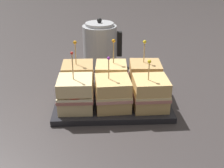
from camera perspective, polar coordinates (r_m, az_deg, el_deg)
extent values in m
plane|color=#383333|center=(0.91, 0.00, -3.93)|extent=(6.00, 6.00, 0.00)
cube|color=#232328|center=(0.91, 0.00, -3.66)|extent=(0.36, 0.26, 0.01)
cube|color=#232328|center=(0.91, 0.00, -3.16)|extent=(0.36, 0.26, 0.01)
cube|color=beige|center=(0.85, -7.29, -3.76)|extent=(0.10, 0.10, 0.04)
cube|color=#B26B60|center=(0.84, -7.38, -2.34)|extent=(0.11, 0.11, 0.01)
cube|color=beige|center=(0.83, -7.41, -1.83)|extent=(0.10, 0.10, 0.01)
cylinder|color=red|center=(0.82, -7.52, -2.02)|extent=(0.06, 0.06, 0.00)
cube|color=beige|center=(0.82, -7.51, -0.16)|extent=(0.10, 0.10, 0.04)
cylinder|color=tan|center=(0.80, -7.99, 3.28)|extent=(0.00, 0.01, 0.09)
sphere|color=red|center=(0.78, -8.18, 6.23)|extent=(0.01, 0.01, 0.01)
cube|color=tan|center=(0.85, -0.02, -3.59)|extent=(0.11, 0.11, 0.04)
cube|color=tan|center=(0.84, -0.02, -2.16)|extent=(0.11, 0.11, 0.01)
cube|color=beige|center=(0.83, -0.02, -1.65)|extent=(0.11, 0.11, 0.01)
cube|color=#E0B771|center=(0.82, -0.02, -0.22)|extent=(0.11, 0.11, 0.04)
cylinder|color=tan|center=(0.81, -0.67, 2.85)|extent=(0.00, 0.01, 0.07)
sphere|color=purple|center=(0.79, -0.68, 5.25)|extent=(0.01, 0.01, 0.01)
cube|color=tan|center=(0.86, 7.68, -3.48)|extent=(0.10, 0.10, 0.04)
cube|color=tan|center=(0.85, 7.77, -2.07)|extent=(0.11, 0.11, 0.01)
cube|color=beige|center=(0.84, 7.81, -1.56)|extent=(0.11, 0.11, 0.01)
cube|color=#E0B771|center=(0.83, 7.90, -0.15)|extent=(0.10, 0.10, 0.04)
cylinder|color=tan|center=(0.81, 7.48, 2.39)|extent=(0.00, 0.00, 0.07)
sphere|color=yellow|center=(0.79, 7.61, 4.54)|extent=(0.01, 0.01, 0.01)
cube|color=tan|center=(0.95, -6.79, -0.37)|extent=(0.10, 0.10, 0.04)
cube|color=tan|center=(0.94, -6.87, 0.93)|extent=(0.11, 0.11, 0.01)
cube|color=beige|center=(0.94, -6.89, 1.40)|extent=(0.10, 0.10, 0.01)
cylinder|color=red|center=(0.92, -6.98, 1.29)|extent=(0.06, 0.06, 0.00)
cube|color=tan|center=(0.93, -6.98, 2.92)|extent=(0.10, 0.10, 0.04)
cylinder|color=tan|center=(0.91, -7.40, 5.92)|extent=(0.00, 0.01, 0.08)
sphere|color=orange|center=(0.90, -7.55, 8.37)|extent=(0.01, 0.01, 0.01)
cube|color=tan|center=(0.95, -0.09, -0.32)|extent=(0.10, 0.10, 0.04)
cube|color=tan|center=(0.94, -0.09, 0.99)|extent=(0.11, 0.11, 0.01)
cube|color=beige|center=(0.93, -0.09, 1.47)|extent=(0.11, 0.11, 0.01)
cylinder|color=red|center=(0.91, -0.04, 1.36)|extent=(0.06, 0.06, 0.00)
cube|color=#E0B771|center=(0.92, -0.09, 3.00)|extent=(0.10, 0.10, 0.04)
cylinder|color=tan|center=(0.91, 0.31, 6.26)|extent=(0.00, 0.00, 0.09)
sphere|color=orange|center=(0.90, 0.31, 8.76)|extent=(0.01, 0.01, 0.01)
cube|color=tan|center=(0.96, 6.61, -0.15)|extent=(0.10, 0.10, 0.04)
cube|color=tan|center=(0.95, 6.68, 1.15)|extent=(0.11, 0.11, 0.01)
cube|color=beige|center=(0.95, 6.71, 1.62)|extent=(0.11, 0.11, 0.01)
cylinder|color=red|center=(0.93, 6.89, 1.51)|extent=(0.07, 0.07, 0.00)
cube|color=tan|center=(0.94, 6.79, 3.13)|extent=(0.10, 0.10, 0.04)
cylinder|color=tan|center=(0.93, 6.54, 6.20)|extent=(0.00, 0.01, 0.08)
sphere|color=yellow|center=(0.91, 6.66, 8.51)|extent=(0.01, 0.01, 0.01)
cylinder|color=#B7BABF|center=(1.19, -2.48, 7.69)|extent=(0.14, 0.14, 0.17)
cylinder|color=#B7BABF|center=(1.17, -2.57, 12.03)|extent=(0.12, 0.12, 0.01)
sphere|color=black|center=(1.16, -2.58, 12.79)|extent=(0.02, 0.02, 0.02)
cube|color=black|center=(1.19, 1.52, 8.15)|extent=(0.02, 0.02, 0.10)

